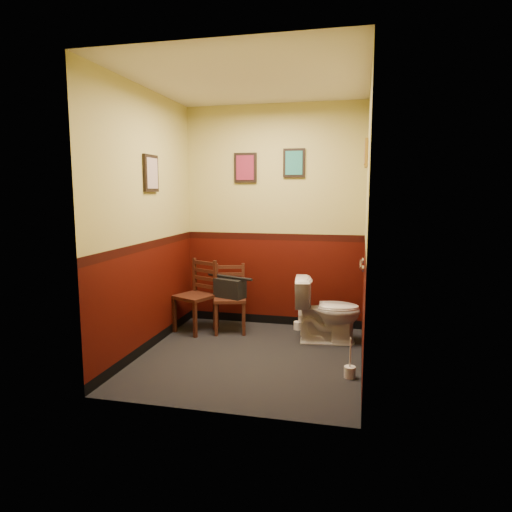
% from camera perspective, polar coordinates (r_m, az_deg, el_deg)
% --- Properties ---
extents(floor, '(2.20, 2.40, 0.00)m').
position_cam_1_polar(floor, '(4.74, -0.70, -12.47)').
color(floor, black).
rests_on(floor, ground).
extents(ceiling, '(2.20, 2.40, 0.00)m').
position_cam_1_polar(ceiling, '(4.56, -0.76, 21.20)').
color(ceiling, silver).
rests_on(ceiling, ground).
extents(wall_back, '(2.20, 0.00, 2.70)m').
position_cam_1_polar(wall_back, '(5.62, 2.20, 4.87)').
color(wall_back, '#3B0A05').
rests_on(wall_back, ground).
extents(wall_front, '(2.20, 0.00, 2.70)m').
position_cam_1_polar(wall_front, '(3.30, -5.70, 2.54)').
color(wall_front, '#3B0A05').
rests_on(wall_front, ground).
extents(wall_left, '(0.00, 2.40, 2.70)m').
position_cam_1_polar(wall_left, '(4.83, -13.54, 4.12)').
color(wall_left, '#3B0A05').
rests_on(wall_left, ground).
extents(wall_right, '(0.00, 2.40, 2.70)m').
position_cam_1_polar(wall_right, '(4.32, 13.61, 3.67)').
color(wall_right, '#3B0A05').
rests_on(wall_right, ground).
extents(grab_bar, '(0.05, 0.56, 0.06)m').
position_cam_1_polar(grab_bar, '(4.62, 13.04, -1.04)').
color(grab_bar, silver).
rests_on(grab_bar, wall_right).
extents(framed_print_back_a, '(0.28, 0.04, 0.36)m').
position_cam_1_polar(framed_print_back_a, '(5.68, -1.34, 10.97)').
color(framed_print_back_a, black).
rests_on(framed_print_back_a, wall_back).
extents(framed_print_back_b, '(0.26, 0.04, 0.34)m').
position_cam_1_polar(framed_print_back_b, '(5.56, 4.78, 11.52)').
color(framed_print_back_b, black).
rests_on(framed_print_back_b, wall_back).
extents(framed_print_left, '(0.04, 0.30, 0.38)m').
position_cam_1_polar(framed_print_left, '(4.91, -12.99, 10.04)').
color(framed_print_left, black).
rests_on(framed_print_left, wall_left).
extents(framed_print_right, '(0.04, 0.34, 0.28)m').
position_cam_1_polar(framed_print_right, '(4.93, 13.59, 12.34)').
color(framed_print_right, olive).
rests_on(framed_print_right, wall_right).
extents(toilet, '(0.76, 0.47, 0.71)m').
position_cam_1_polar(toilet, '(5.14, 8.92, -6.76)').
color(toilet, white).
rests_on(toilet, floor).
extents(toilet_brush, '(0.10, 0.10, 0.37)m').
position_cam_1_polar(toilet_brush, '(4.32, 11.64, -13.92)').
color(toilet_brush, silver).
rests_on(toilet_brush, floor).
extents(chair_left, '(0.53, 0.53, 0.85)m').
position_cam_1_polar(chair_left, '(5.51, -7.40, -4.94)').
color(chair_left, '#4A2216').
rests_on(chair_left, floor).
extents(chair_right, '(0.46, 0.46, 0.80)m').
position_cam_1_polar(chair_right, '(5.47, -3.27, -5.27)').
color(chair_right, '#4A2216').
rests_on(chair_right, floor).
extents(handbag, '(0.40, 0.29, 0.26)m').
position_cam_1_polar(handbag, '(5.41, -3.28, -4.01)').
color(handbag, black).
rests_on(handbag, chair_right).
extents(tp_stack, '(0.22, 0.13, 0.29)m').
position_cam_1_polar(tp_stack, '(5.59, 5.84, -8.00)').
color(tp_stack, silver).
rests_on(tp_stack, floor).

